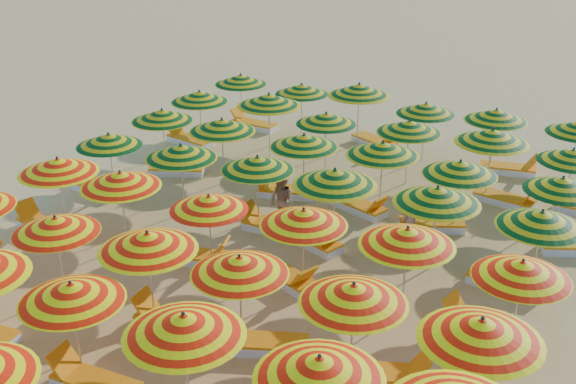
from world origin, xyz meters
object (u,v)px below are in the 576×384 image
object	(u,v)px
lounger_18	(313,240)
lounger_24	(574,247)
umbrella_28	(437,195)
beachgoer_b	(281,202)
umbrella_36	(199,97)
lounger_8	(173,322)
lounger_10	(384,376)
lounger_30	(509,169)
umbrella_9	(184,325)
lounger_15	(483,330)
umbrella_38	(326,119)
lounger_19	(508,282)
umbrella_25	(181,152)
lounger_22	(359,206)
umbrella_29	(542,219)
umbrella_10	(319,368)
umbrella_27	(335,178)
umbrella_21	(304,217)
lounger_12	(43,226)
umbrella_34	(460,168)
umbrella_8	(71,292)
umbrella_14	(148,242)
umbrella_22	(407,237)
umbrella_42	(241,80)
umbrella_35	(562,184)
umbrella_46	(496,115)
umbrella_32	(304,141)
umbrella_41	(573,156)
lounger_29	(375,142)
umbrella_16	(354,294)
umbrella_13	(56,225)
umbrella_43	(302,89)
lounger_14	(286,276)
umbrella_24	(109,140)
umbrella_37	(269,100)
umbrella_17	(481,330)
umbrella_20	(209,203)
umbrella_44	(359,90)
lounger_28	(253,124)
lounger_20	(179,170)
lounger_25	(189,140)
umbrella_15	(240,265)
lounger_21	(285,191)
umbrella_39	(409,127)
umbrella_18	(58,166)
umbrella_31	(222,125)
lounger_13	(195,257)

from	to	relation	value
lounger_18	lounger_24	size ratio (longest dim) A/B	1.00
umbrella_28	beachgoer_b	size ratio (longest dim) A/B	1.71
umbrella_36	lounger_8	bearing A→B (deg)	-59.91
lounger_10	lounger_30	distance (m)	11.46
umbrella_9	lounger_15	distance (m)	6.45
umbrella_38	lounger_19	xyz separation A→B (m)	(6.64, -4.56, -1.59)
umbrella_25	lounger_15	bearing A→B (deg)	-13.27
lounger_22	umbrella_29	bearing A→B (deg)	-4.35
umbrella_10	umbrella_29	bearing A→B (deg)	73.09
umbrella_27	umbrella_21	bearing A→B (deg)	-85.11
lounger_12	umbrella_34	bearing A→B (deg)	-141.82
umbrella_34	umbrella_9	bearing A→B (deg)	-103.42
umbrella_8	umbrella_28	distance (m)	8.36
umbrella_14	umbrella_22	bearing A→B (deg)	29.74
umbrella_42	lounger_15	size ratio (longest dim) A/B	1.12
umbrella_35	umbrella_46	xyz separation A→B (m)	(-2.59, 4.50, 0.09)
umbrella_21	umbrella_32	world-z (taller)	umbrella_21
umbrella_9	umbrella_41	xyz separation A→B (m)	(4.62, 11.58, -0.19)
lounger_29	lounger_8	bearing A→B (deg)	-66.00
umbrella_16	umbrella_13	bearing A→B (deg)	-178.28
umbrella_43	lounger_14	xyz separation A→B (m)	(4.10, -9.20, -1.60)
lounger_12	beachgoer_b	world-z (taller)	beachgoer_b
umbrella_24	umbrella_29	distance (m)	11.84
umbrella_37	umbrella_42	world-z (taller)	umbrella_37
umbrella_17	lounger_29	xyz separation A→B (m)	(-6.37, 12.26, -1.79)
umbrella_20	umbrella_28	bearing A→B (deg)	27.01
umbrella_44	lounger_28	bearing A→B (deg)	-179.02
lounger_20	lounger_14	bearing A→B (deg)	-58.41
umbrella_14	umbrella_46	xyz separation A→B (m)	(4.41, 11.77, -0.08)
umbrella_27	lounger_19	xyz separation A→B (m)	(4.32, 0.07, -1.80)
umbrella_24	umbrella_27	xyz separation A→B (m)	(7.01, -0.05, 0.20)
lounger_14	lounger_10	bearing A→B (deg)	-13.05
umbrella_9	umbrella_43	world-z (taller)	umbrella_9
lounger_14	lounger_29	world-z (taller)	same
lounger_22	lounger_25	distance (m)	7.75
umbrella_9	umbrella_41	size ratio (longest dim) A/B	1.13
umbrella_15	umbrella_27	bearing A→B (deg)	89.69
umbrella_28	umbrella_16	bearing A→B (deg)	-91.65
umbrella_28	beachgoer_b	distance (m)	4.34
umbrella_13	umbrella_38	size ratio (longest dim) A/B	1.10
umbrella_44	lounger_28	world-z (taller)	umbrella_44
umbrella_8	lounger_21	xyz separation A→B (m)	(-0.34, 9.05, -1.66)
umbrella_27	umbrella_39	distance (m)	4.83
lounger_22	lounger_28	xyz separation A→B (m)	(-6.19, 4.89, 0.00)
umbrella_35	lounger_21	bearing A→B (deg)	-177.87
umbrella_18	lounger_25	xyz separation A→B (m)	(-0.97, 7.11, -1.74)
umbrella_10	umbrella_16	bearing A→B (deg)	99.17
umbrella_15	umbrella_31	bearing A→B (deg)	124.15
umbrella_34	lounger_20	size ratio (longest dim) A/B	1.32
lounger_18	lounger_13	bearing A→B (deg)	-115.26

